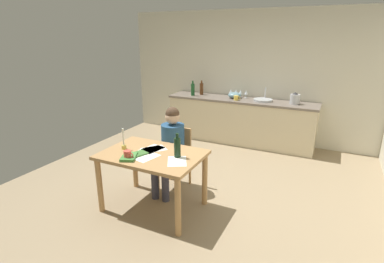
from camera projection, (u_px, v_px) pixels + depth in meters
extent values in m
cube|color=#937F60|center=(192.00, 190.00, 4.31)|extent=(5.20, 5.20, 0.04)
cube|color=beige|center=(247.00, 77.00, 6.12)|extent=(5.20, 0.12, 2.60)
cube|color=beige|center=(240.00, 122.00, 6.08)|extent=(2.92, 0.60, 0.86)
cube|color=#72665B|center=(241.00, 100.00, 5.94)|extent=(2.96, 0.64, 0.04)
cube|color=tan|center=(152.00, 155.00, 3.63)|extent=(1.21, 0.84, 0.04)
cylinder|color=tan|center=(100.00, 186.00, 3.66)|extent=(0.07, 0.07, 0.71)
cylinder|color=tan|center=(178.00, 207.00, 3.21)|extent=(0.07, 0.07, 0.71)
cylinder|color=tan|center=(135.00, 164.00, 4.28)|extent=(0.07, 0.07, 0.71)
cylinder|color=tan|center=(205.00, 179.00, 3.82)|extent=(0.07, 0.07, 0.71)
cube|color=tan|center=(174.00, 158.00, 4.24)|extent=(0.41, 0.41, 0.04)
cube|color=tan|center=(180.00, 140.00, 4.34)|extent=(0.36, 0.04, 0.40)
cylinder|color=tan|center=(158.00, 175.00, 4.23)|extent=(0.04, 0.04, 0.44)
cylinder|color=tan|center=(179.00, 180.00, 4.10)|extent=(0.04, 0.04, 0.44)
cylinder|color=tan|center=(170.00, 166.00, 4.53)|extent=(0.04, 0.04, 0.44)
cylinder|color=tan|center=(190.00, 170.00, 4.39)|extent=(0.04, 0.04, 0.44)
cylinder|color=navy|center=(173.00, 142.00, 4.15)|extent=(0.33, 0.33, 0.50)
sphere|color=#D8AD8C|center=(172.00, 117.00, 4.04)|extent=(0.20, 0.20, 0.20)
sphere|color=#473323|center=(172.00, 114.00, 4.02)|extent=(0.19, 0.19, 0.19)
cylinder|color=#383847|center=(162.00, 162.00, 4.09)|extent=(0.14, 0.38, 0.13)
cylinder|color=#383847|center=(155.00, 183.00, 4.00)|extent=(0.10, 0.10, 0.45)
cylinder|color=#383847|center=(172.00, 164.00, 4.03)|extent=(0.14, 0.38, 0.13)
cylinder|color=#383847|center=(165.00, 186.00, 3.93)|extent=(0.10, 0.10, 0.45)
cylinder|color=#D84C3F|center=(127.00, 155.00, 3.44)|extent=(0.09, 0.09, 0.10)
torus|color=#D84C3F|center=(131.00, 155.00, 3.41)|extent=(0.07, 0.01, 0.07)
cylinder|color=gold|center=(124.00, 147.00, 3.75)|extent=(0.06, 0.06, 0.05)
cylinder|color=white|center=(123.00, 137.00, 3.71)|extent=(0.02, 0.02, 0.22)
cube|color=#3E6E31|center=(139.00, 154.00, 3.59)|extent=(0.20, 0.22, 0.02)
cube|color=#42823A|center=(129.00, 157.00, 3.48)|extent=(0.24, 0.29, 0.03)
cube|color=white|center=(154.00, 149.00, 3.75)|extent=(0.35, 0.36, 0.00)
cube|color=white|center=(177.00, 161.00, 3.39)|extent=(0.33, 0.36, 0.00)
cube|color=white|center=(146.00, 157.00, 3.51)|extent=(0.27, 0.33, 0.00)
cube|color=white|center=(152.00, 149.00, 3.76)|extent=(0.27, 0.33, 0.00)
cylinder|color=black|center=(177.00, 148.00, 3.48)|extent=(0.08, 0.08, 0.23)
cylinder|color=black|center=(177.00, 136.00, 3.43)|extent=(0.04, 0.04, 0.06)
cylinder|color=#B2B7BC|center=(263.00, 100.00, 5.75)|extent=(0.36, 0.36, 0.04)
cylinder|color=silver|center=(265.00, 94.00, 5.86)|extent=(0.02, 0.02, 0.24)
cylinder|color=#194C23|center=(193.00, 90.00, 6.25)|extent=(0.08, 0.08, 0.25)
cylinder|color=#194C23|center=(193.00, 82.00, 6.20)|extent=(0.03, 0.03, 0.06)
cylinder|color=#593319|center=(202.00, 89.00, 6.35)|extent=(0.08, 0.08, 0.24)
cylinder|color=#593319|center=(202.00, 82.00, 6.30)|extent=(0.03, 0.03, 0.06)
ellipsoid|color=#668C99|center=(235.00, 95.00, 6.01)|extent=(0.26, 0.26, 0.12)
cylinder|color=#B7BABF|center=(295.00, 99.00, 5.49)|extent=(0.18, 0.18, 0.18)
cone|color=#262628|center=(296.00, 93.00, 5.45)|extent=(0.11, 0.11, 0.04)
cylinder|color=silver|center=(246.00, 98.00, 6.04)|extent=(0.06, 0.06, 0.00)
cylinder|color=silver|center=(246.00, 96.00, 6.03)|extent=(0.01, 0.01, 0.07)
cone|color=silver|center=(246.00, 92.00, 6.01)|extent=(0.07, 0.07, 0.08)
cylinder|color=silver|center=(240.00, 97.00, 6.09)|extent=(0.06, 0.06, 0.00)
cylinder|color=silver|center=(240.00, 96.00, 6.08)|extent=(0.01, 0.01, 0.07)
cone|color=silver|center=(241.00, 92.00, 6.06)|extent=(0.07, 0.07, 0.08)
cylinder|color=silver|center=(236.00, 97.00, 6.13)|extent=(0.06, 0.06, 0.00)
cylinder|color=silver|center=(236.00, 95.00, 6.12)|extent=(0.01, 0.01, 0.07)
cone|color=silver|center=(236.00, 92.00, 6.10)|extent=(0.07, 0.07, 0.08)
cylinder|color=silver|center=(231.00, 96.00, 6.18)|extent=(0.06, 0.06, 0.00)
cylinder|color=silver|center=(231.00, 95.00, 6.17)|extent=(0.01, 0.01, 0.07)
cone|color=silver|center=(231.00, 91.00, 6.14)|extent=(0.07, 0.07, 0.08)
cylinder|color=#F2CC4C|center=(236.00, 98.00, 5.82)|extent=(0.09, 0.09, 0.09)
torus|color=#F2CC4C|center=(239.00, 98.00, 5.80)|extent=(0.06, 0.01, 0.06)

